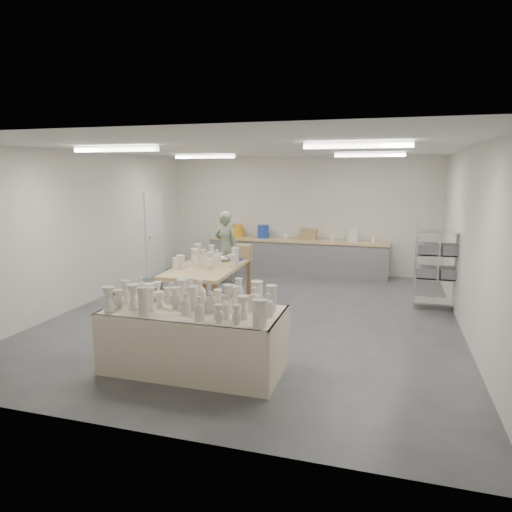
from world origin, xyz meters
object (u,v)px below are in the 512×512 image
(drying_table, at_px, (194,336))
(potter, at_px, (226,247))
(red_stool, at_px, (230,268))
(work_table, at_px, (212,264))

(drying_table, bearing_deg, potter, 104.94)
(drying_table, xyz_separation_m, red_stool, (-1.27, 5.00, -0.18))
(work_table, bearing_deg, red_stool, 99.03)
(drying_table, distance_m, work_table, 2.85)
(red_stool, bearing_deg, work_table, -79.02)
(drying_table, height_order, work_table, work_table)
(drying_table, xyz_separation_m, potter, (-1.27, 4.73, 0.39))
(drying_table, bearing_deg, work_table, 106.88)
(drying_table, relative_size, red_stool, 5.64)
(potter, bearing_deg, work_table, 114.86)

